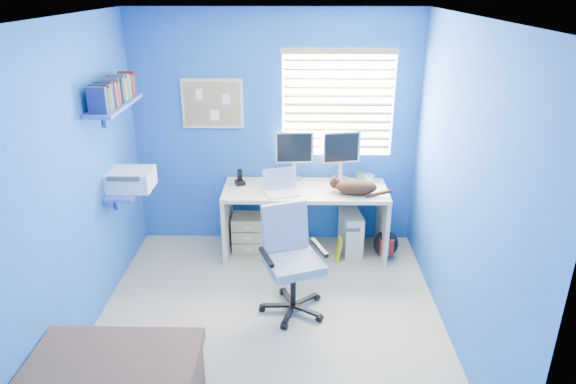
{
  "coord_description": "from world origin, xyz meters",
  "views": [
    {
      "loc": [
        0.23,
        -3.66,
        2.73
      ],
      "look_at": [
        0.15,
        0.65,
        0.95
      ],
      "focal_mm": 32.0,
      "sensor_mm": 36.0,
      "label": 1
    }
  ],
  "objects_px": {
    "desk": "(305,221)",
    "office_chair": "(291,273)",
    "cat": "(356,187)",
    "tower_pc": "(351,231)",
    "laptop": "(282,184)"
  },
  "relations": [
    {
      "from": "desk",
      "to": "office_chair",
      "type": "bearing_deg",
      "value": -97.29
    },
    {
      "from": "desk",
      "to": "office_chair",
      "type": "xyz_separation_m",
      "value": [
        -0.13,
        -1.03,
        -0.02
      ]
    },
    {
      "from": "laptop",
      "to": "cat",
      "type": "bearing_deg",
      "value": -16.52
    },
    {
      "from": "desk",
      "to": "cat",
      "type": "relative_size",
      "value": 4.08
    },
    {
      "from": "cat",
      "to": "tower_pc",
      "type": "distance_m",
      "value": 0.62
    },
    {
      "from": "desk",
      "to": "tower_pc",
      "type": "bearing_deg",
      "value": 4.95
    },
    {
      "from": "laptop",
      "to": "cat",
      "type": "relative_size",
      "value": 0.8
    },
    {
      "from": "desk",
      "to": "laptop",
      "type": "xyz_separation_m",
      "value": [
        -0.24,
        -0.15,
        0.48
      ]
    },
    {
      "from": "laptop",
      "to": "office_chair",
      "type": "xyz_separation_m",
      "value": [
        0.11,
        -0.88,
        -0.5
      ]
    },
    {
      "from": "laptop",
      "to": "office_chair",
      "type": "height_order",
      "value": "laptop"
    },
    {
      "from": "laptop",
      "to": "office_chair",
      "type": "distance_m",
      "value": 1.02
    },
    {
      "from": "desk",
      "to": "laptop",
      "type": "relative_size",
      "value": 5.13
    },
    {
      "from": "laptop",
      "to": "cat",
      "type": "xyz_separation_m",
      "value": [
        0.75,
        0.01,
        -0.04
      ]
    },
    {
      "from": "laptop",
      "to": "cat",
      "type": "height_order",
      "value": "laptop"
    },
    {
      "from": "cat",
      "to": "tower_pc",
      "type": "xyz_separation_m",
      "value": [
        -0.01,
        0.18,
        -0.59
      ]
    }
  ]
}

